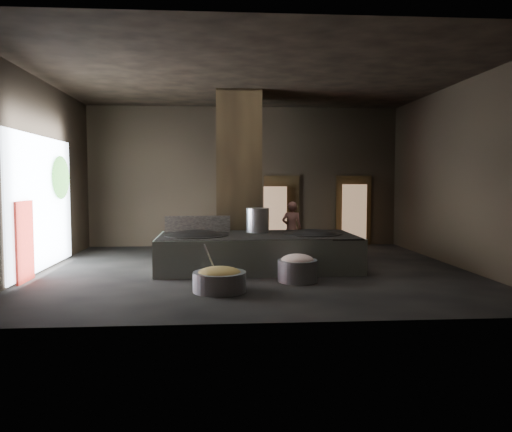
{
  "coord_description": "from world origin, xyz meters",
  "views": [
    {
      "loc": [
        -0.82,
        -11.75,
        2.11
      ],
      "look_at": [
        0.08,
        0.48,
        1.25
      ],
      "focal_mm": 35.0,
      "sensor_mm": 36.0,
      "label": 1
    }
  ],
  "objects": [
    {
      "name": "pavilion_sliver",
      "position": [
        -4.88,
        -1.1,
        0.85
      ],
      "size": [
        0.05,
        0.9,
        1.7
      ],
      "primitive_type": "cube",
      "color": "maroon",
      "rests_on": "ground"
    },
    {
      "name": "wok_right",
      "position": [
        1.43,
        0.14,
        0.75
      ],
      "size": [
        1.38,
        1.38,
        0.39
      ],
      "primitive_type": "ellipsoid",
      "color": "black",
      "rests_on": "hearth_platform"
    },
    {
      "name": "meat_basin",
      "position": [
        0.81,
        -1.46,
        0.23
      ],
      "size": [
        1.03,
        1.03,
        0.46
      ],
      "primitive_type": "cylinder",
      "rotation": [
        0.0,
        0.0,
        0.28
      ],
      "color": "slate",
      "rests_on": "ground"
    },
    {
      "name": "wok_left_rim",
      "position": [
        -1.37,
        0.04,
        0.82
      ],
      "size": [
        1.52,
        1.52,
        0.05
      ],
      "primitive_type": "cylinder",
      "color": "black",
      "rests_on": "hearth_platform"
    },
    {
      "name": "veg_basin",
      "position": [
        -0.83,
        -2.31,
        0.19
      ],
      "size": [
        1.32,
        1.32,
        0.38
      ],
      "primitive_type": "cylinder",
      "rotation": [
        0.0,
        0.0,
        -0.36
      ],
      "color": "slate",
      "rests_on": "ground"
    },
    {
      "name": "tree_silhouette",
      "position": [
        -4.85,
        1.3,
        2.2
      ],
      "size": [
        0.28,
        1.1,
        1.1
      ],
      "primitive_type": "ellipsoid",
      "color": "#194714",
      "rests_on": "left_opening"
    },
    {
      "name": "cook",
      "position": [
        1.21,
        2.13,
        0.77
      ],
      "size": [
        0.61,
        0.44,
        1.54
      ],
      "primitive_type": "imported",
      "rotation": [
        0.0,
        0.0,
        3.0
      ],
      "color": "#8C5347",
      "rests_on": "ground"
    },
    {
      "name": "doorway_far_glow",
      "position": [
        3.56,
        4.17,
        1.05
      ],
      "size": [
        0.81,
        0.04,
        1.91
      ],
      "primitive_type": "cube",
      "color": "#8C6647",
      "rests_on": "ground"
    },
    {
      "name": "platform_cap",
      "position": [
        0.08,
        0.09,
        0.82
      ],
      "size": [
        4.61,
        2.21,
        0.03
      ],
      "primitive_type": "cube",
      "color": "black",
      "rests_on": "hearth_platform"
    },
    {
      "name": "stock_pot",
      "position": [
        0.13,
        0.64,
        1.13
      ],
      "size": [
        0.57,
        0.57,
        0.61
      ],
      "primitive_type": "cylinder",
      "color": "#A4A8AC",
      "rests_on": "hearth_platform"
    },
    {
      "name": "doorway_near",
      "position": [
        1.2,
        4.45,
        1.1
      ],
      "size": [
        1.18,
        0.08,
        2.38
      ],
      "primitive_type": "cube",
      "color": "black",
      "rests_on": "ground"
    },
    {
      "name": "meat_fill",
      "position": [
        0.81,
        -1.46,
        0.45
      ],
      "size": [
        0.69,
        0.69,
        0.26
      ],
      "primitive_type": "ellipsoid",
      "color": "tan",
      "rests_on": "meat_basin"
    },
    {
      "name": "veg_fill",
      "position": [
        -0.83,
        -2.31,
        0.35
      ],
      "size": [
        0.84,
        0.84,
        0.26
      ],
      "primitive_type": "ellipsoid",
      "color": "olive",
      "rests_on": "veg_basin"
    },
    {
      "name": "pillar",
      "position": [
        -0.3,
        1.9,
        2.25
      ],
      "size": [
        1.2,
        1.2,
        4.5
      ],
      "primitive_type": "cube",
      "color": "black",
      "rests_on": "ground"
    },
    {
      "name": "right_wall",
      "position": [
        5.05,
        0.0,
        2.25
      ],
      "size": [
        0.1,
        9.0,
        4.5
      ],
      "primitive_type": "cube",
      "color": "black",
      "rests_on": "ground"
    },
    {
      "name": "hearth_platform",
      "position": [
        0.08,
        0.09,
        0.41
      ],
      "size": [
        4.74,
        2.31,
        0.82
      ],
      "primitive_type": "cube",
      "rotation": [
        0.0,
        0.0,
        0.01
      ],
      "color": "#ADBCA9",
      "rests_on": "ground"
    },
    {
      "name": "left_wall",
      "position": [
        -5.05,
        0.0,
        2.25
      ],
      "size": [
        0.1,
        9.0,
        4.5
      ],
      "primitive_type": "cube",
      "color": "black",
      "rests_on": "ground"
    },
    {
      "name": "wok_left",
      "position": [
        -1.37,
        0.04,
        0.75
      ],
      "size": [
        1.48,
        1.48,
        0.41
      ],
      "primitive_type": "ellipsoid",
      "color": "black",
      "rests_on": "hearth_platform"
    },
    {
      "name": "wok_right_rim",
      "position": [
        1.43,
        0.14,
        0.82
      ],
      "size": [
        1.41,
        1.41,
        0.05
      ],
      "primitive_type": "cylinder",
      "color": "black",
      "rests_on": "hearth_platform"
    },
    {
      "name": "floor",
      "position": [
        0.0,
        0.0,
        -0.05
      ],
      "size": [
        10.0,
        9.0,
        0.1
      ],
      "primitive_type": "cube",
      "color": "black",
      "rests_on": "ground"
    },
    {
      "name": "doorway_near_glow",
      "position": [
        0.97,
        4.22,
        1.05
      ],
      "size": [
        0.75,
        0.04,
        1.77
      ],
      "primitive_type": "cube",
      "color": "#8C6647",
      "rests_on": "ground"
    },
    {
      "name": "left_opening",
      "position": [
        -4.95,
        0.2,
        1.6
      ],
      "size": [
        0.04,
        4.2,
        3.1
      ],
      "primitive_type": "cube",
      "color": "white",
      "rests_on": "ground"
    },
    {
      "name": "ceiling",
      "position": [
        0.0,
        0.0,
        4.55
      ],
      "size": [
        10.0,
        9.0,
        0.1
      ],
      "primitive_type": "cube",
      "color": "black",
      "rests_on": "back_wall"
    },
    {
      "name": "front_wall",
      "position": [
        0.0,
        -4.55,
        2.25
      ],
      "size": [
        10.0,
        0.1,
        4.5
      ],
      "primitive_type": "cube",
      "color": "black",
      "rests_on": "ground"
    },
    {
      "name": "ladle",
      "position": [
        -0.98,
        -2.16,
        0.55
      ],
      "size": [
        0.31,
        0.3,
        0.73
      ],
      "primitive_type": "cylinder",
      "rotation": [
        0.49,
        0.0,
        -0.8
      ],
      "color": "#A4A8AC",
      "rests_on": "veg_basin"
    },
    {
      "name": "back_wall",
      "position": [
        0.0,
        4.55,
        2.25
      ],
      "size": [
        10.0,
        0.1,
        4.5
      ],
      "primitive_type": "cube",
      "color": "black",
      "rests_on": "ground"
    },
    {
      "name": "splash_guard",
      "position": [
        -1.37,
        0.84,
        1.03
      ],
      "size": [
        1.64,
        0.08,
        0.41
      ],
      "primitive_type": "cube",
      "rotation": [
        0.0,
        0.0,
        0.01
      ],
      "color": "black",
      "rests_on": "hearth_platform"
    },
    {
      "name": "doorway_far",
      "position": [
        3.6,
        4.45,
        1.1
      ],
      "size": [
        1.18,
        0.08,
        2.38
      ],
      "primitive_type": "cube",
      "color": "black",
      "rests_on": "ground"
    }
  ]
}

